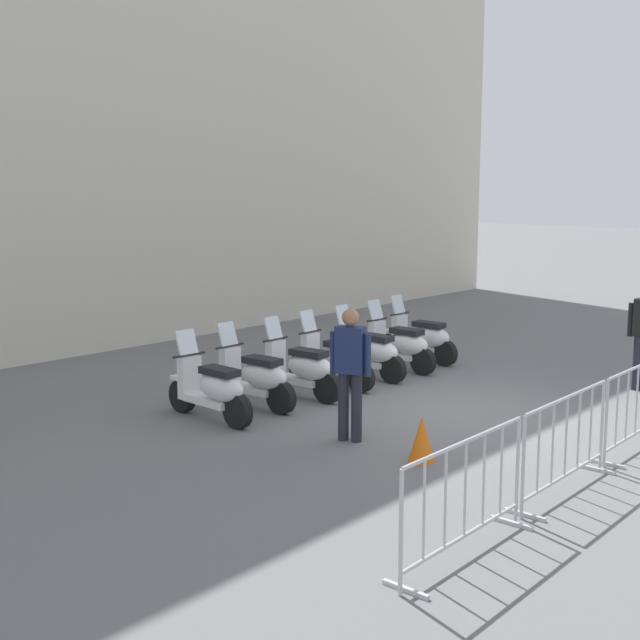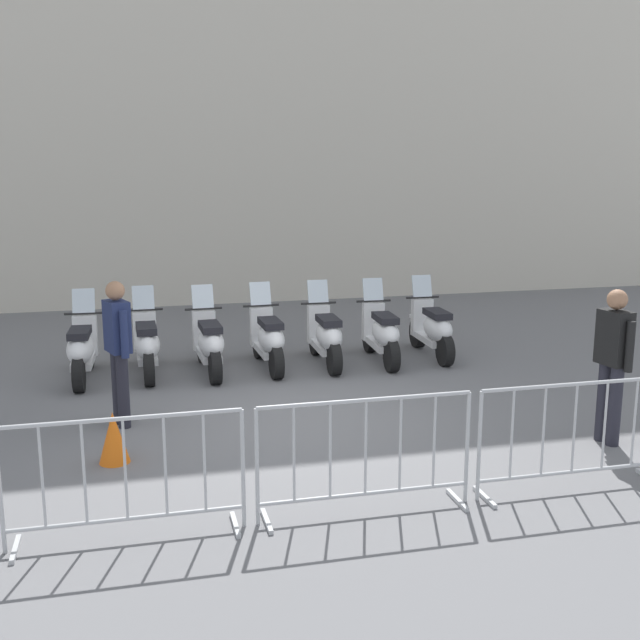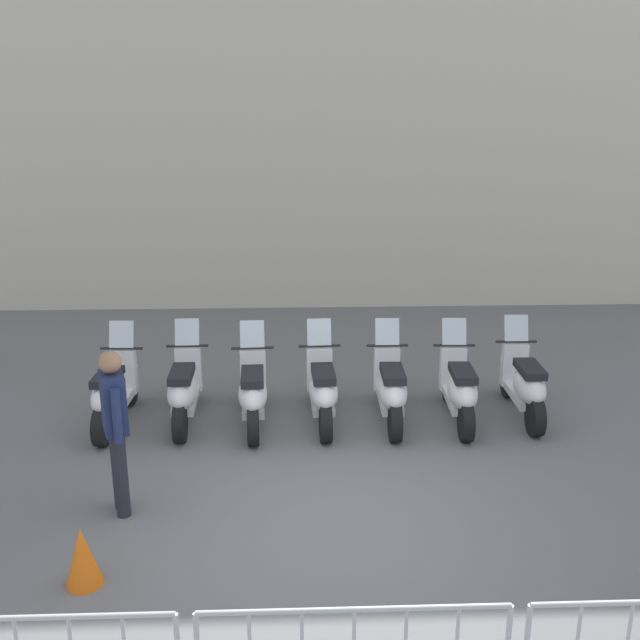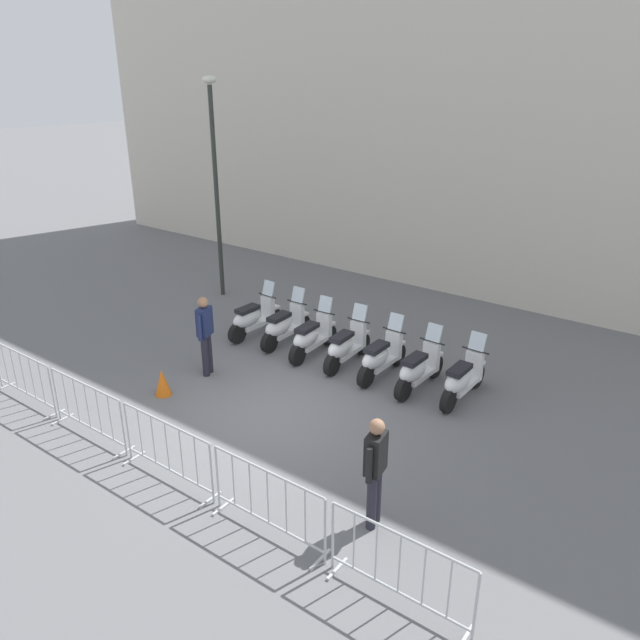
{
  "view_description": "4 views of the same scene",
  "coord_description": "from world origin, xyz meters",
  "px_view_note": "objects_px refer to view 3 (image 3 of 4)",
  "views": [
    {
      "loc": [
        -8.68,
        -8.0,
        3.17
      ],
      "look_at": [
        -1.07,
        1.89,
        1.24
      ],
      "focal_mm": 45.86,
      "sensor_mm": 36.0,
      "label": 1
    },
    {
      "loc": [
        -0.15,
        -8.91,
        3.1
      ],
      "look_at": [
        0.3,
        2.04,
        0.8
      ],
      "focal_mm": 43.28,
      "sensor_mm": 36.0,
      "label": 2
    },
    {
      "loc": [
        0.9,
        -6.24,
        4.02
      ],
      "look_at": [
        -0.55,
        2.66,
        1.28
      ],
      "focal_mm": 40.65,
      "sensor_mm": 36.0,
      "label": 3
    },
    {
      "loc": [
        8.05,
        -6.21,
        6.11
      ],
      "look_at": [
        -0.61,
        1.68,
        1.19
      ],
      "focal_mm": 34.65,
      "sensor_mm": 36.0,
      "label": 4
    }
  ],
  "objects_px": {
    "traffic_cone": "(83,556)",
    "officer_near_row_end": "(115,423)",
    "motorcycle_3": "(322,390)",
    "motorcycle_2": "(253,393)",
    "motorcycle_4": "(391,390)",
    "motorcycle_5": "(459,389)",
    "motorcycle_6": "(524,385)",
    "motorcycle_0": "(113,393)",
    "motorcycle_1": "(184,390)"
  },
  "relations": [
    {
      "from": "traffic_cone",
      "to": "officer_near_row_end",
      "type": "bearing_deg",
      "value": 98.01
    },
    {
      "from": "motorcycle_3",
      "to": "officer_near_row_end",
      "type": "relative_size",
      "value": 0.99
    },
    {
      "from": "motorcycle_2",
      "to": "traffic_cone",
      "type": "distance_m",
      "value": 3.42
    },
    {
      "from": "motorcycle_4",
      "to": "officer_near_row_end",
      "type": "xyz_separation_m",
      "value": [
        -2.54,
        -2.58,
        0.53
      ]
    },
    {
      "from": "motorcycle_2",
      "to": "officer_near_row_end",
      "type": "relative_size",
      "value": 0.98
    },
    {
      "from": "motorcycle_3",
      "to": "motorcycle_5",
      "type": "bearing_deg",
      "value": 10.07
    },
    {
      "from": "motorcycle_6",
      "to": "officer_near_row_end",
      "type": "distance_m",
      "value": 5.25
    },
    {
      "from": "motorcycle_0",
      "to": "traffic_cone",
      "type": "xyz_separation_m",
      "value": [
        1.1,
        -3.05,
        -0.18
      ]
    },
    {
      "from": "motorcycle_0",
      "to": "motorcycle_6",
      "type": "bearing_deg",
      "value": 12.28
    },
    {
      "from": "motorcycle_2",
      "to": "motorcycle_4",
      "type": "distance_m",
      "value": 1.77
    },
    {
      "from": "motorcycle_4",
      "to": "motorcycle_6",
      "type": "height_order",
      "value": "same"
    },
    {
      "from": "motorcycle_1",
      "to": "motorcycle_5",
      "type": "xyz_separation_m",
      "value": [
        3.49,
        0.59,
        0.0
      ]
    },
    {
      "from": "motorcycle_1",
      "to": "motorcycle_6",
      "type": "relative_size",
      "value": 1.0
    },
    {
      "from": "motorcycle_3",
      "to": "motorcycle_5",
      "type": "xyz_separation_m",
      "value": [
        1.74,
        0.31,
        0.0
      ]
    },
    {
      "from": "traffic_cone",
      "to": "motorcycle_6",
      "type": "bearing_deg",
      "value": 45.54
    },
    {
      "from": "motorcycle_0",
      "to": "motorcycle_1",
      "type": "distance_m",
      "value": 0.89
    },
    {
      "from": "motorcycle_5",
      "to": "officer_near_row_end",
      "type": "distance_m",
      "value": 4.41
    },
    {
      "from": "motorcycle_2",
      "to": "motorcycle_4",
      "type": "xyz_separation_m",
      "value": [
        1.73,
        0.38,
        0.0
      ]
    },
    {
      "from": "motorcycle_2",
      "to": "officer_near_row_end",
      "type": "xyz_separation_m",
      "value": [
        -0.82,
        -2.2,
        0.53
      ]
    },
    {
      "from": "motorcycle_6",
      "to": "traffic_cone",
      "type": "height_order",
      "value": "motorcycle_6"
    },
    {
      "from": "motorcycle_0",
      "to": "motorcycle_6",
      "type": "distance_m",
      "value": 5.32
    },
    {
      "from": "officer_near_row_end",
      "to": "motorcycle_5",
      "type": "bearing_deg",
      "value": 38.67
    },
    {
      "from": "motorcycle_2",
      "to": "traffic_cone",
      "type": "height_order",
      "value": "motorcycle_2"
    },
    {
      "from": "officer_near_row_end",
      "to": "traffic_cone",
      "type": "relative_size",
      "value": 3.15
    },
    {
      "from": "motorcycle_4",
      "to": "traffic_cone",
      "type": "xyz_separation_m",
      "value": [
        -2.38,
        -3.73,
        -0.18
      ]
    },
    {
      "from": "motorcycle_6",
      "to": "motorcycle_2",
      "type": "bearing_deg",
      "value": -166.48
    },
    {
      "from": "motorcycle_0",
      "to": "motorcycle_3",
      "type": "xyz_separation_m",
      "value": [
        2.61,
        0.53,
        0.0
      ]
    },
    {
      "from": "motorcycle_5",
      "to": "officer_near_row_end",
      "type": "bearing_deg",
      "value": -141.33
    },
    {
      "from": "motorcycle_1",
      "to": "motorcycle_2",
      "type": "relative_size",
      "value": 1.0
    },
    {
      "from": "motorcycle_0",
      "to": "traffic_cone",
      "type": "height_order",
      "value": "motorcycle_0"
    },
    {
      "from": "motorcycle_2",
      "to": "officer_near_row_end",
      "type": "bearing_deg",
      "value": -110.39
    },
    {
      "from": "motorcycle_5",
      "to": "traffic_cone",
      "type": "relative_size",
      "value": 3.13
    },
    {
      "from": "motorcycle_5",
      "to": "officer_near_row_end",
      "type": "relative_size",
      "value": 0.99
    },
    {
      "from": "motorcycle_2",
      "to": "motorcycle_3",
      "type": "relative_size",
      "value": 1.0
    },
    {
      "from": "motorcycle_0",
      "to": "motorcycle_4",
      "type": "relative_size",
      "value": 1.0
    },
    {
      "from": "motorcycle_1",
      "to": "motorcycle_4",
      "type": "xyz_separation_m",
      "value": [
        2.62,
        0.44,
        0.0
      ]
    },
    {
      "from": "motorcycle_2",
      "to": "motorcycle_3",
      "type": "distance_m",
      "value": 0.89
    },
    {
      "from": "motorcycle_5",
      "to": "motorcycle_6",
      "type": "distance_m",
      "value": 0.9
    },
    {
      "from": "motorcycle_3",
      "to": "motorcycle_6",
      "type": "xyz_separation_m",
      "value": [
        2.59,
        0.6,
        0.0
      ]
    },
    {
      "from": "motorcycle_5",
      "to": "motorcycle_6",
      "type": "xyz_separation_m",
      "value": [
        0.85,
        0.29,
        0.0
      ]
    },
    {
      "from": "motorcycle_2",
      "to": "traffic_cone",
      "type": "xyz_separation_m",
      "value": [
        -0.66,
        -3.35,
        -0.18
      ]
    },
    {
      "from": "motorcycle_5",
      "to": "motorcycle_6",
      "type": "bearing_deg",
      "value": 19.13
    },
    {
      "from": "motorcycle_0",
      "to": "motorcycle_1",
      "type": "height_order",
      "value": "same"
    },
    {
      "from": "motorcycle_2",
      "to": "motorcycle_5",
      "type": "bearing_deg",
      "value": 11.63
    },
    {
      "from": "motorcycle_2",
      "to": "officer_near_row_end",
      "type": "distance_m",
      "value": 2.4
    },
    {
      "from": "motorcycle_5",
      "to": "traffic_cone",
      "type": "distance_m",
      "value": 5.07
    },
    {
      "from": "officer_near_row_end",
      "to": "motorcycle_3",
      "type": "bearing_deg",
      "value": 55.35
    },
    {
      "from": "motorcycle_1",
      "to": "traffic_cone",
      "type": "distance_m",
      "value": 3.3
    },
    {
      "from": "motorcycle_0",
      "to": "traffic_cone",
      "type": "bearing_deg",
      "value": -70.16
    },
    {
      "from": "officer_near_row_end",
      "to": "motorcycle_6",
      "type": "bearing_deg",
      "value": 35.39
    }
  ]
}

